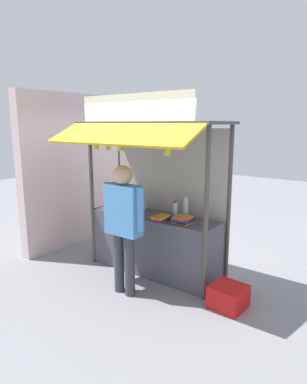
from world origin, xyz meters
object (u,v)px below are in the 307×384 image
object	(u,v)px
plastic_crate	(228,297)
water_bottle_far_left	(143,201)
banana_bunch_leftmost	(167,150)
vendor_person	(123,218)
water_bottle_rear_center	(175,210)
magazine_stack_mid_right	(183,220)
water_bottle_mid_left	(186,208)
water_bottle_left	(121,200)
banana_bunch_inner_right	(121,145)
banana_bunch_inner_left	(96,144)
water_bottle_front_left	(128,200)
banana_bunch_rightmost	(108,146)
magazine_stack_far_right	(125,211)
magazine_stack_back_right	(161,218)

from	to	relation	value
plastic_crate	water_bottle_far_left	bearing A→B (deg)	165.57
water_bottle_far_left	banana_bunch_leftmost	distance (m)	1.31
vendor_person	water_bottle_rear_center	bearing A→B (deg)	73.73
water_bottle_rear_center	plastic_crate	world-z (taller)	water_bottle_rear_center
magazine_stack_mid_right	water_bottle_mid_left	bearing A→B (deg)	114.41
banana_bunch_leftmost	water_bottle_far_left	bearing A→B (deg)	147.05
water_bottle_mid_left	water_bottle_rear_center	bearing A→B (deg)	-134.70
water_bottle_left	magazine_stack_mid_right	xyz separation A→B (m)	(1.19, -0.07, -0.09)
water_bottle_far_left	banana_bunch_inner_right	world-z (taller)	banana_bunch_inner_right
water_bottle_rear_center	banana_bunch_inner_left	world-z (taller)	banana_bunch_inner_left
water_bottle_front_left	plastic_crate	distance (m)	2.11
banana_bunch_rightmost	plastic_crate	world-z (taller)	banana_bunch_rightmost
water_bottle_far_left	banana_bunch_leftmost	xyz separation A→B (m)	(0.82, -0.53, 0.87)
water_bottle_rear_center	banana_bunch_inner_right	distance (m)	1.20
banana_bunch_rightmost	water_bottle_far_left	bearing A→B (deg)	69.86
water_bottle_front_left	water_bottle_far_left	bearing A→B (deg)	29.64
water_bottle_front_left	magazine_stack_far_right	bearing A→B (deg)	-57.30
plastic_crate	banana_bunch_leftmost	bearing A→B (deg)	-173.06
water_bottle_left	magazine_stack_back_right	distance (m)	0.93
vendor_person	magazine_stack_far_right	bearing A→B (deg)	129.30
banana_bunch_leftmost	plastic_crate	xyz separation A→B (m)	(0.85, 0.10, -1.76)
magazine_stack_far_right	banana_bunch_leftmost	bearing A→B (deg)	-12.47
water_bottle_mid_left	water_bottle_left	bearing A→B (deg)	-170.38
banana_bunch_rightmost	plastic_crate	distance (m)	2.58
water_bottle_front_left	banana_bunch_rightmost	xyz separation A→B (m)	(0.01, -0.42, 0.88)
banana_bunch_rightmost	magazine_stack_mid_right	bearing A→B (deg)	16.65
water_bottle_rear_center	banana_bunch_inner_right	bearing A→B (deg)	-142.89
water_bottle_front_left	magazine_stack_mid_right	distance (m)	1.10
water_bottle_left	magazine_stack_mid_right	bearing A→B (deg)	-3.17
water_bottle_mid_left	banana_bunch_inner_right	xyz separation A→B (m)	(-0.71, -0.57, 0.91)
banana_bunch_rightmost	vendor_person	distance (m)	1.14
magazine_stack_mid_right	banana_bunch_leftmost	distance (m)	1.03
magazine_stack_back_right	water_bottle_left	bearing A→B (deg)	168.04
water_bottle_far_left	magazine_stack_far_right	xyz separation A→B (m)	(-0.07, -0.34, -0.11)
vendor_person	water_bottle_front_left	bearing A→B (deg)	127.49
banana_bunch_leftmost	magazine_stack_back_right	bearing A→B (deg)	140.57
vendor_person	water_bottle_far_left	bearing A→B (deg)	113.86
water_bottle_far_left	plastic_crate	world-z (taller)	water_bottle_far_left
water_bottle_front_left	plastic_crate	size ratio (longest dim) A/B	0.76
banana_bunch_inner_right	plastic_crate	size ratio (longest dim) A/B	0.67
water_bottle_mid_left	water_bottle_far_left	size ratio (longest dim) A/B	0.98
water_bottle_mid_left	banana_bunch_inner_right	size ratio (longest dim) A/B	1.10
magazine_stack_mid_right	magazine_stack_far_right	xyz separation A→B (m)	(-0.95, -0.12, -0.01)
banana_bunch_rightmost	plastic_crate	xyz separation A→B (m)	(1.87, 0.10, -1.77)
banana_bunch_inner_right	water_bottle_mid_left	bearing A→B (deg)	38.50
magazine_stack_far_right	vendor_person	distance (m)	0.77
magazine_stack_mid_right	plastic_crate	distance (m)	1.14
banana_bunch_inner_left	plastic_crate	distance (m)	2.76
vendor_person	magazine_stack_mid_right	bearing A→B (deg)	56.37
water_bottle_front_left	water_bottle_mid_left	bearing A→B (deg)	9.03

